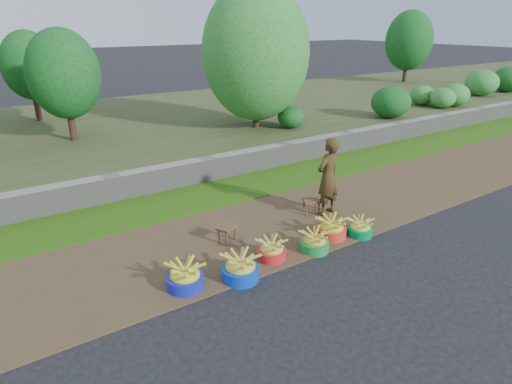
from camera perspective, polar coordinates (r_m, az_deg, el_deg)
ground_plane at (r=7.07m, az=9.24°, el=-8.14°), size 120.00×120.00×0.00m
dirt_shoulder at (r=7.91m, az=3.19°, el=-4.36°), size 80.00×2.50×0.02m
grass_verge at (r=9.45m, az=-4.00°, el=0.20°), size 80.00×1.50×0.04m
retaining_wall at (r=10.06m, az=-6.43°, el=3.04°), size 80.00×0.35×0.55m
earth_bank at (r=14.46m, az=-15.45°, el=8.12°), size 80.00×10.00×0.50m
basin_a at (r=6.17m, az=-9.43°, el=-11.13°), size 0.53×0.53×0.39m
basin_b at (r=6.27m, az=-2.10°, el=-10.12°), size 0.55×0.55×0.41m
basin_c at (r=6.77m, az=2.07°, el=-7.79°), size 0.47×0.47×0.35m
basin_d at (r=7.06m, az=7.80°, el=-6.60°), size 0.48×0.48×0.36m
basin_e at (r=7.50m, az=10.02°, el=-4.84°), size 0.52×0.52×0.39m
basin_f at (r=7.68m, az=13.68°, el=-4.68°), size 0.44×0.44×0.33m
stool_left at (r=7.22m, az=-3.90°, el=-5.01°), size 0.39×0.35×0.28m
stool_right at (r=8.31m, az=7.41°, el=-1.38°), size 0.40×0.36×0.29m
vendor_woman at (r=8.14m, az=9.56°, el=1.99°), size 0.61×0.46×1.51m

